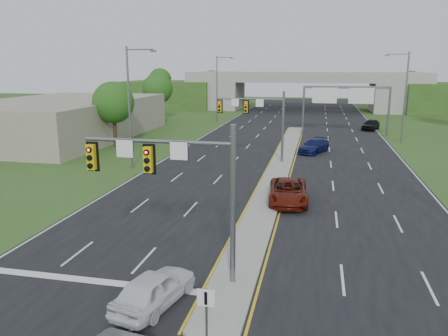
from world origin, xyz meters
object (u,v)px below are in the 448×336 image
car_white (154,288)px  car_far_a (288,191)px  overpass (304,93)px  car_far_c (371,125)px  sign_gantry (345,97)px  signal_mast_far (260,115)px  keep_right_sign (206,308)px  car_far_b (314,146)px  signal_mast_near (180,177)px

car_white → car_far_a: 15.26m
overpass → car_far_c: (11.00, -29.08, -2.75)m
overpass → car_white: 82.41m
sign_gantry → signal_mast_far: bearing=-114.1°
keep_right_sign → car_white: bearing=140.5°
sign_gantry → car_white: sign_gantry is taller
car_far_a → car_far_c: (9.50, 38.56, 0.01)m
signal_mast_far → car_far_a: signal_mast_far is taller
sign_gantry → car_far_b: 14.94m
signal_mast_far → overpass: overpass is taller
overpass → car_far_b: overpass is taller
sign_gantry → overpass: size_ratio=0.14×
signal_mast_far → car_far_a: 13.69m
sign_gantry → car_far_c: sign_gantry is taller
overpass → car_far_a: (1.50, -67.64, -2.75)m
signal_mast_far → car_far_c: size_ratio=1.51×
car_far_c → keep_right_sign: bearing=-81.3°
sign_gantry → car_white: bearing=-101.2°
overpass → car_far_c: overpass is taller
car_far_b → signal_mast_far: bearing=-107.1°
keep_right_sign → car_white: 3.57m
keep_right_sign → car_far_b: (2.98, 35.69, -0.78)m
keep_right_sign → car_far_c: size_ratio=0.48×
car_white → car_far_a: bearing=-92.4°
car_white → car_far_b: bearing=-86.1°
sign_gantry → car_white: (-9.37, -47.23, -4.50)m
signal_mast_near → car_far_a: signal_mast_near is taller
signal_mast_near → car_far_c: 52.84m
keep_right_sign → car_white: (-2.69, 2.21, -0.78)m
keep_right_sign → overpass: (0.00, 84.53, 2.04)m
keep_right_sign → overpass: overpass is taller
keep_right_sign → sign_gantry: size_ratio=0.19×
keep_right_sign → signal_mast_near: bearing=116.9°
overpass → car_white: (-2.69, -82.31, -2.81)m
sign_gantry → car_far_b: size_ratio=2.33×
car_white → car_far_a: (4.19, 14.68, 0.06)m
sign_gantry → car_far_c: bearing=54.3°
signal_mast_far → car_far_c: (13.26, 26.00, -3.92)m
overpass → car_white: overpass is taller
keep_right_sign → car_far_b: 35.82m
signal_mast_near → car_far_c: bearing=75.4°
sign_gantry → car_far_b: sign_gantry is taller
signal_mast_near → keep_right_sign: 5.94m
sign_gantry → car_far_c: 8.62m
keep_right_sign → car_far_a: size_ratio=0.39×
signal_mast_near → sign_gantry: (8.95, 44.99, 0.51)m
car_far_b → keep_right_sign: bearing=-71.8°
signal_mast_far → car_white: signal_mast_far is taller
signal_mast_far → car_far_c: signal_mast_far is taller
car_far_a → signal_mast_near: bearing=-111.4°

